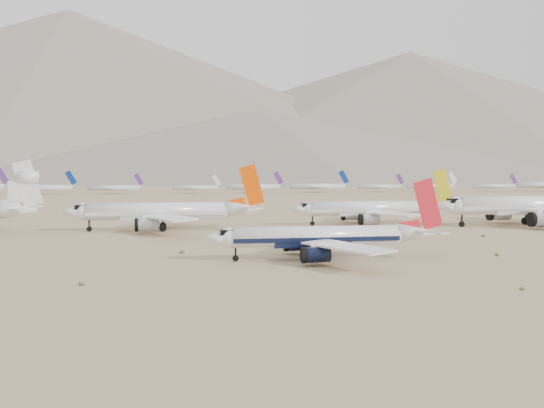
{
  "coord_description": "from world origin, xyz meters",
  "views": [
    {
      "loc": [
        -33.07,
        -96.31,
        14.75
      ],
      "look_at": [
        -7.68,
        49.38,
        7.0
      ],
      "focal_mm": 40.0,
      "sensor_mm": 36.0,
      "label": 1
    }
  ],
  "objects": [
    {
      "name": "desert_scrub",
      "position": [
        -11.08,
        -26.49,
        0.28
      ],
      "size": [
        247.37,
        121.67,
        0.63
      ],
      "color": "brown",
      "rests_on": "ground"
    },
    {
      "name": "row2_gold_tail",
      "position": [
        24.3,
        66.56,
        4.45
      ],
      "size": [
        44.72,
        43.73,
        15.92
      ],
      "color": "white",
      "rests_on": "ground"
    },
    {
      "name": "mountain_range",
      "position": [
        70.18,
        1648.01,
        190.32
      ],
      "size": [
        7354.0,
        3024.0,
        470.0
      ],
      "color": "slate",
      "rests_on": "ground"
    },
    {
      "name": "foothills",
      "position": [
        526.68,
        1100.0,
        67.15
      ],
      "size": [
        4637.5,
        1395.0,
        155.0
      ],
      "color": "slate",
      "rests_on": "ground"
    },
    {
      "name": "ground",
      "position": [
        0.0,
        0.0,
        0.0
      ],
      "size": [
        7000.0,
        7000.0,
        0.0
      ],
      "primitive_type": "plane",
      "color": "#8C7451",
      "rests_on": "ground"
    },
    {
      "name": "main_airliner",
      "position": [
        -6.45,
        2.83,
        3.79
      ],
      "size": [
        39.08,
        38.17,
        13.79
      ],
      "color": "white",
      "rests_on": "ground"
    },
    {
      "name": "row2_navy_widebody",
      "position": [
        67.36,
        55.39,
        5.52
      ],
      "size": [
        55.58,
        54.35,
        19.77
      ],
      "color": "white",
      "rests_on": "ground"
    },
    {
      "name": "distant_storage_row",
      "position": [
        14.08,
        332.82,
        4.44
      ],
      "size": [
        566.23,
        62.49,
        16.13
      ],
      "color": "silver",
      "rests_on": "ground"
    },
    {
      "name": "row2_orange_tail",
      "position": [
        -33.49,
        59.31,
        4.75
      ],
      "size": [
        47.47,
        46.44,
        16.93
      ],
      "color": "white",
      "rests_on": "ground"
    }
  ]
}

